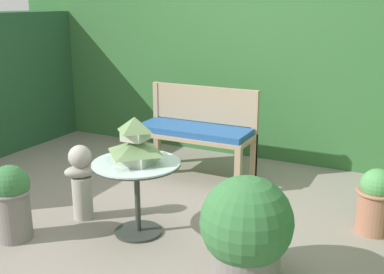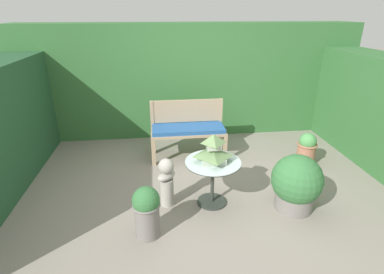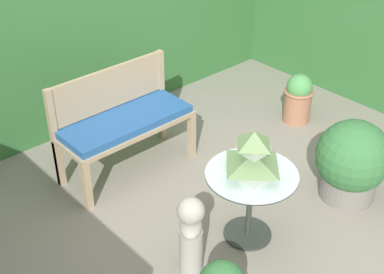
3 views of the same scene
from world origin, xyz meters
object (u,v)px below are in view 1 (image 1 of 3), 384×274
(pagoda_birdhouse, at_px, (135,143))
(garden_bust, at_px, (81,179))
(garden_bench, at_px, (194,134))
(potted_plant_table_far, at_px, (246,230))
(patio_table, at_px, (136,178))
(potted_plant_bench_right, at_px, (376,200))
(potted_plant_path_edge, at_px, (12,200))

(pagoda_birdhouse, distance_m, garden_bust, 0.70)
(garden_bench, bearing_deg, garden_bust, -107.47)
(potted_plant_table_far, bearing_deg, patio_table, 166.91)
(garden_bench, xyz_separation_m, patio_table, (0.16, -1.33, 0.00))
(garden_bench, height_order, pagoda_birdhouse, pagoda_birdhouse)
(potted_plant_bench_right, bearing_deg, pagoda_birdhouse, -152.88)
(garden_bench, distance_m, garden_bust, 1.37)
(garden_bench, xyz_separation_m, garden_bust, (-0.41, -1.31, -0.12))
(pagoda_birdhouse, distance_m, potted_plant_bench_right, 1.95)
(garden_bench, distance_m, potted_plant_path_edge, 1.96)
(potted_plant_path_edge, bearing_deg, potted_plant_table_far, 8.88)
(garden_bench, distance_m, pagoda_birdhouse, 1.37)
(garden_bench, bearing_deg, pagoda_birdhouse, -83.16)
(garden_bench, height_order, garden_bust, garden_bust)
(garden_bench, relative_size, garden_bust, 1.88)
(garden_bench, bearing_deg, potted_plant_table_far, -53.51)
(garden_bust, xyz_separation_m, potted_plant_bench_right, (2.25, 0.84, -0.08))
(garden_bust, bearing_deg, potted_plant_bench_right, -26.05)
(patio_table, relative_size, potted_plant_path_edge, 1.14)
(patio_table, xyz_separation_m, garden_bust, (-0.57, 0.03, -0.12))
(garden_bench, distance_m, potted_plant_bench_right, 1.91)
(potted_plant_path_edge, distance_m, potted_plant_table_far, 1.83)
(potted_plant_path_edge, bearing_deg, garden_bust, 66.39)
(pagoda_birdhouse, bearing_deg, potted_plant_bench_right, 27.12)
(potted_plant_table_far, relative_size, potted_plant_bench_right, 1.35)
(potted_plant_path_edge, relative_size, potted_plant_bench_right, 1.13)
(garden_bust, bearing_deg, potted_plant_table_far, -55.75)
(garden_bench, xyz_separation_m, potted_plant_path_edge, (-0.65, -1.85, -0.14))
(patio_table, xyz_separation_m, potted_plant_path_edge, (-0.81, -0.51, -0.15))
(patio_table, distance_m, potted_plant_bench_right, 1.90)
(potted_plant_table_far, bearing_deg, potted_plant_path_edge, -171.12)
(potted_plant_bench_right, bearing_deg, garden_bench, 165.70)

